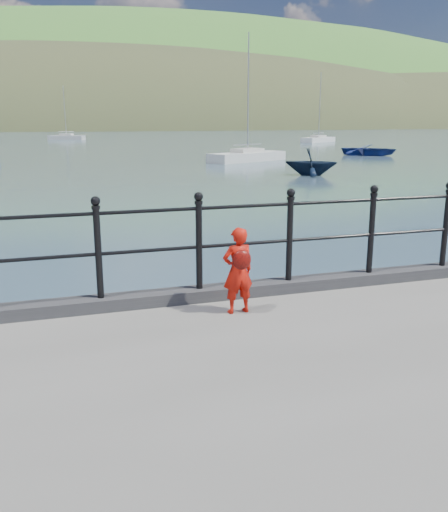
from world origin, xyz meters
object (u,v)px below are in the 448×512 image
object	(u,v)px
child	(238,270)
sailboat_far	(318,140)
railing	(246,232)
sailboat_deep	(67,138)
launch_navy	(311,162)
launch_blue	(369,150)
sailboat_near	(247,157)

from	to	relation	value
child	sailboat_far	size ratio (longest dim) A/B	0.10
railing	sailboat_far	size ratio (longest dim) A/B	1.84
sailboat_deep	launch_navy	bearing A→B (deg)	-54.99
child	launch_blue	world-z (taller)	child
launch_blue	sailboat_deep	world-z (taller)	sailboat_deep
sailboat_deep	sailboat_far	size ratio (longest dim) A/B	0.88
child	launch_navy	distance (m)	26.56
railing	sailboat_far	bearing A→B (deg)	62.08
child	sailboat_deep	xyz separation A→B (m)	(0.81, 88.06, -1.17)
railing	sailboat_far	distance (m)	74.61
launch_blue	launch_navy	world-z (taller)	launch_navy
sailboat_near	sailboat_far	size ratio (longest dim) A/B	0.98
launch_blue	sailboat_far	size ratio (longest dim) A/B	0.49
child	sailboat_near	world-z (taller)	sailboat_near
railing	launch_navy	bearing A→B (deg)	61.66
railing	launch_navy	world-z (taller)	railing
launch_blue	launch_navy	size ratio (longest dim) A/B	1.64
railing	launch_blue	world-z (taller)	railing
launch_navy	sailboat_near	xyz separation A→B (m)	(0.21, 11.46, -0.44)
railing	sailboat_near	distance (m)	36.50
sailboat_near	sailboat_far	distance (m)	38.80
child	sailboat_deep	world-z (taller)	sailboat_deep
child	launch_navy	world-z (taller)	child
launch_blue	launch_navy	distance (m)	19.97
railing	child	size ratio (longest dim) A/B	17.99
sailboat_far	sailboat_near	bearing A→B (deg)	-159.77
railing	sailboat_deep	size ratio (longest dim) A/B	2.10
launch_blue	sailboat_near	world-z (taller)	sailboat_near
launch_navy	sailboat_near	size ratio (longest dim) A/B	0.30
railing	child	world-z (taller)	railing
child	launch_blue	size ratio (longest dim) A/B	0.21
railing	sailboat_deep	bearing A→B (deg)	89.66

